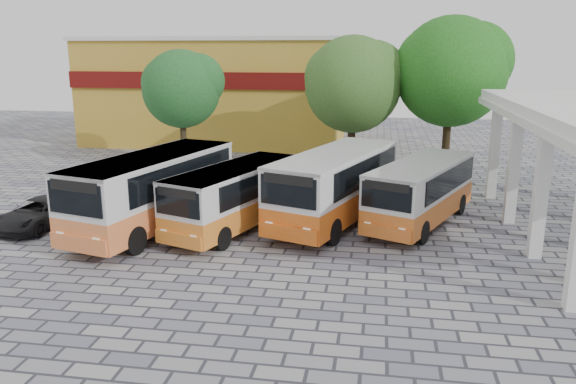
% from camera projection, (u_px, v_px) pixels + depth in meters
% --- Properties ---
extents(ground, '(90.00, 90.00, 0.00)m').
position_uv_depth(ground, '(315.00, 262.00, 20.04)').
color(ground, slate).
rests_on(ground, ground).
extents(shophouse_block, '(20.40, 10.40, 8.30)m').
position_uv_depth(shophouse_block, '(218.00, 90.00, 45.59)').
color(shophouse_block, '#AF8827').
rests_on(shophouse_block, ground).
extents(bus_far_left, '(4.73, 9.24, 3.16)m').
position_uv_depth(bus_far_left, '(153.00, 187.00, 23.33)').
color(bus_far_left, orange).
rests_on(bus_far_left, ground).
extents(bus_centre_left, '(4.59, 7.90, 2.67)m').
position_uv_depth(bus_centre_left, '(235.00, 193.00, 23.41)').
color(bus_centre_left, orange).
rests_on(bus_centre_left, ground).
extents(bus_centre_right, '(5.30, 9.18, 3.10)m').
position_uv_depth(bus_centre_right, '(335.00, 182.00, 24.28)').
color(bus_centre_right, '#D05511').
rests_on(bus_centre_right, ground).
extents(bus_far_right, '(5.15, 8.09, 2.72)m').
position_uv_depth(bus_far_right, '(422.00, 189.00, 24.10)').
color(bus_far_right, '#CA601D').
rests_on(bus_far_right, ground).
extents(tree_left, '(4.97, 4.74, 7.42)m').
position_uv_depth(tree_left, '(182.00, 86.00, 34.04)').
color(tree_left, '#382D1B').
rests_on(tree_left, ground).
extents(tree_middle, '(5.99, 5.71, 8.23)m').
position_uv_depth(tree_middle, '(354.00, 81.00, 33.05)').
color(tree_middle, '#312416').
rests_on(tree_middle, ground).
extents(tree_right, '(6.68, 6.36, 9.31)m').
position_uv_depth(tree_right, '(453.00, 68.00, 32.36)').
color(tree_right, '#302313').
rests_on(tree_right, ground).
extents(parked_car, '(2.39, 4.53, 1.21)m').
position_uv_depth(parked_car, '(39.00, 213.00, 23.93)').
color(parked_car, black).
rests_on(parked_car, ground).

